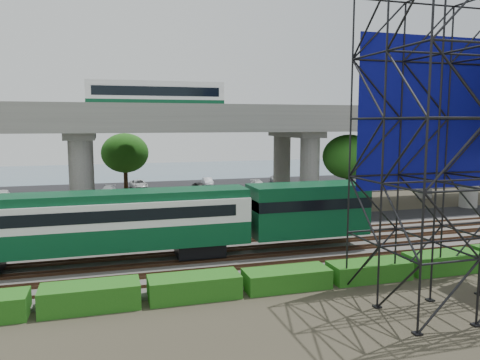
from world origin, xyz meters
name	(u,v)px	position (x,y,z in m)	size (l,w,h in m)	color
ground	(245,266)	(0.00, 0.00, 0.00)	(140.00, 140.00, 0.00)	#474233
ballast_bed	(236,256)	(0.00, 2.00, 0.10)	(90.00, 12.00, 0.20)	slate
service_road	(209,229)	(0.00, 10.50, 0.04)	(90.00, 5.00, 0.08)	black
parking_lot	(170,190)	(0.00, 34.00, 0.04)	(90.00, 18.00, 0.08)	black
harbor_water	(153,173)	(0.00, 56.00, 0.01)	(140.00, 40.00, 0.03)	slate
rail_tracks	(236,253)	(0.00, 2.00, 0.28)	(90.00, 9.52, 0.16)	#472D1E
commuter_train	(129,220)	(-6.84, 2.00, 2.88)	(29.30, 3.06, 4.30)	black
overpass	(192,129)	(-0.26, 16.00, 8.21)	(80.00, 12.00, 12.40)	#9E9B93
scaffold_tower	(464,150)	(8.69, -7.98, 7.47)	(9.36, 6.36, 15.00)	black
hedge_strip	(287,278)	(1.01, -4.30, 0.56)	(34.60, 1.80, 1.20)	#185C15
trees	(144,158)	(-4.67, 16.17, 5.57)	(40.94, 16.94, 7.69)	#382314
parked_cars	(175,185)	(0.60, 33.65, 0.65)	(37.46, 9.25, 1.17)	silver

